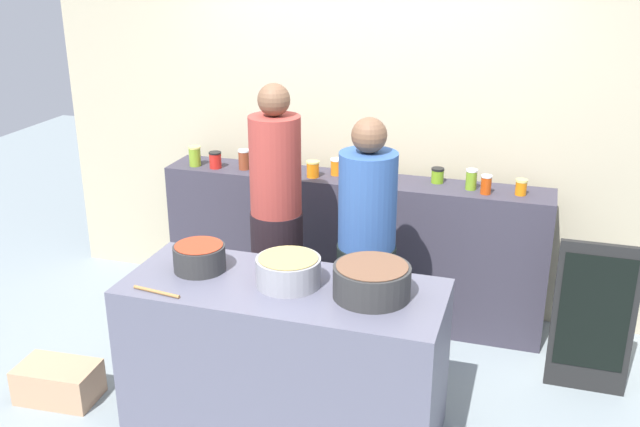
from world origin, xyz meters
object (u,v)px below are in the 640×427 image
Objects in this scene: cooking_pot_center at (288,271)px; chalkboard_sign at (593,318)px; preserve_jar_3 at (273,163)px; preserve_jar_6 at (362,170)px; preserve_jar_10 at (486,185)px; preserve_jar_2 at (244,159)px; cooking_pot_left at (199,257)px; preserve_jar_9 at (471,179)px; preserve_jar_4 at (313,169)px; preserve_jar_5 at (336,167)px; preserve_jar_8 at (438,175)px; cook_in_cap at (366,270)px; preserve_jar_11 at (521,187)px; preserve_jar_7 at (384,169)px; preserve_jar_0 at (195,156)px; cook_with_tongs at (277,238)px; bread_crate at (59,382)px; preserve_jar_1 at (215,160)px; wooden_spoon at (157,292)px; cooking_pot_right at (372,281)px.

chalkboard_sign is (1.59, 0.86, -0.47)m from cooking_pot_center.
cooking_pot_center is at bearing -66.15° from preserve_jar_3.
preserve_jar_6 is 1.16× the size of preserve_jar_10.
preserve_jar_2 is 0.50× the size of cooking_pot_left.
preserve_jar_4 is at bearing -176.96° from preserve_jar_9.
preserve_jar_5 is 1.93m from chalkboard_sign.
preserve_jar_8 is 0.99m from cook_in_cap.
cooking_pot_left is (0.29, -1.31, -0.16)m from preserve_jar_2.
preserve_jar_11 is at bearing 0.36° from preserve_jar_2.
preserve_jar_7 is at bearing 8.74° from preserve_jar_3.
preserve_jar_5 is 1.15× the size of preserve_jar_8.
preserve_jar_3 is 0.95× the size of preserve_jar_6.
preserve_jar_0 reaches higher than cooking_pot_center.
cook_with_tongs is 1.87× the size of chalkboard_sign.
bread_crate is (-1.26, -1.58, -0.99)m from preserve_jar_5.
preserve_jar_9 reaches higher than preserve_jar_11.
preserve_jar_3 is at bearing 92.58° from cooking_pot_left.
bread_crate is at bearing -98.50° from preserve_jar_0.
preserve_jar_0 reaches higher than preserve_jar_4.
cooking_pot_center is at bearing -97.24° from preserve_jar_7.
preserve_jar_3 is 1.21× the size of preserve_jar_4.
preserve_jar_2 is at bearing -179.48° from preserve_jar_6.
preserve_jar_4 is 0.06× the size of cook_with_tongs.
cook_with_tongs reaches higher than cook_in_cap.
preserve_jar_11 is (2.12, 0.05, -0.01)m from preserve_jar_1.
preserve_jar_8 is at bearing 5.00° from preserve_jar_1.
cook_in_cap is at bearing -35.92° from preserve_jar_2.
cook_in_cap is (0.57, -0.77, -0.34)m from preserve_jar_4.
preserve_jar_11 is (0.92, -0.09, -0.01)m from preserve_jar_7.
cook_in_cap reaches higher than preserve_jar_10.
preserve_jar_6 reaches higher than preserve_jar_7.
wooden_spoon is 1.05m from cook_with_tongs.
preserve_jar_9 reaches higher than cooking_pot_center.
preserve_jar_9 is 0.34× the size of cooking_pot_right.
preserve_jar_6 is 0.36× the size of cooking_pot_right.
preserve_jar_5 is 1.54m from cooking_pot_right.
preserve_jar_11 is at bearing 1.10° from preserve_jar_3.
cooking_pot_left is at bearing -137.74° from preserve_jar_10.
cook_with_tongs is at bearing -104.50° from preserve_jar_5.
preserve_jar_4 is 0.97× the size of preserve_jar_5.
preserve_jar_1 is at bearing 75.40° from bread_crate.
preserve_jar_10 reaches higher than preserve_jar_8.
preserve_jar_5 is (0.14, 0.09, 0.00)m from preserve_jar_4.
preserve_jar_6 is 1.05m from preserve_jar_11.
preserve_jar_3 is at bearing -5.02° from preserve_jar_2.
preserve_jar_5 is 2.25m from bread_crate.
preserve_jar_9 is at bearing 30.91° from cook_with_tongs.
cook_in_cap is at bearing -53.16° from preserve_jar_4.
cooking_pot_right reaches higher than cooking_pot_center.
preserve_jar_7 is 0.96m from cook_in_cap.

